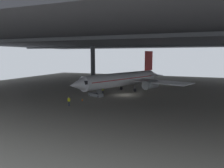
{
  "coord_description": "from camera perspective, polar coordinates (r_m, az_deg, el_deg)",
  "views": [
    {
      "loc": [
        15.95,
        -49.5,
        9.52
      ],
      "look_at": [
        -3.92,
        0.57,
        2.47
      ],
      "focal_mm": 34.97,
      "sensor_mm": 36.0,
      "label": 1
    }
  ],
  "objects": [
    {
      "name": "ground_plane",
      "position": [
        52.87,
        3.73,
        -2.93
      ],
      "size": [
        110.0,
        110.0,
        0.0
      ],
      "primitive_type": "plane",
      "color": "gray"
    },
    {
      "name": "hangar_structure",
      "position": [
        65.4,
        7.57,
        11.21
      ],
      "size": [
        121.0,
        99.0,
        14.5
      ],
      "color": "#4C4F54",
      "rests_on": "ground_plane"
    },
    {
      "name": "airplane_main",
      "position": [
        57.54,
        3.0,
        1.28
      ],
      "size": [
        32.87,
        33.0,
        10.83
      ],
      "color": "white",
      "rests_on": "ground_plane"
    },
    {
      "name": "boarding_stairs",
      "position": [
        51.4,
        -4.3,
        -2.42
      ],
      "size": [
        4.3,
        2.77,
        4.53
      ],
      "color": "slate",
      "rests_on": "ground_plane"
    },
    {
      "name": "crew_worker_near_nose",
      "position": [
        42.26,
        -11.21,
        -4.32
      ],
      "size": [
        0.55,
        0.24,
        1.74
      ],
      "color": "#232838",
      "rests_on": "ground_plane"
    },
    {
      "name": "crew_worker_by_stairs",
      "position": [
        54.61,
        -2.4,
        -1.6
      ],
      "size": [
        0.37,
        0.49,
        1.63
      ],
      "color": "#232838",
      "rests_on": "ground_plane"
    },
    {
      "name": "traffic_cone_orange",
      "position": [
        46.4,
        -7.8,
        -4.08
      ],
      "size": [
        0.36,
        0.36,
        0.6
      ],
      "color": "black",
      "rests_on": "ground_plane"
    }
  ]
}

